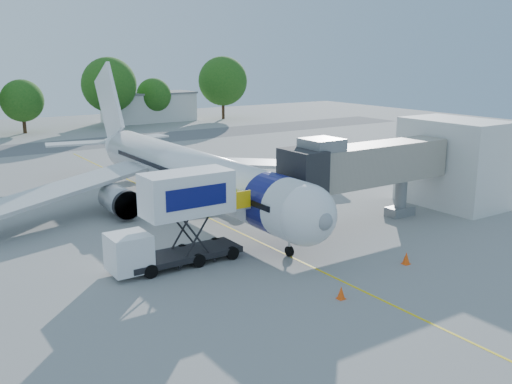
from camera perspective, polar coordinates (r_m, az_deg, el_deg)
ground at (r=42.80m, az=-4.36°, el=-2.78°), size 160.00×160.00×0.00m
guidance_line at (r=42.80m, az=-4.36°, el=-2.78°), size 0.15×70.00×0.01m
taxiway_strip at (r=81.26m, az=-19.21°, el=4.35°), size 120.00×10.00×0.01m
aircraft at (r=45.62m, az=-6.99°, el=2.00°), size 34.17×37.73×11.35m
jet_bridge at (r=40.98m, az=10.25°, el=2.55°), size 13.90×3.20×6.60m
terminal_stub at (r=48.93m, az=19.13°, el=2.79°), size 5.00×8.00×7.00m
catering_hiloader at (r=33.28m, az=-7.87°, el=-2.75°), size 8.50×2.44×5.50m
ground_tug at (r=29.89m, az=14.48°, el=-9.12°), size 3.61×2.02×1.40m
safety_cone_a at (r=34.94m, az=14.79°, el=-6.43°), size 0.47×0.47×0.74m
safety_cone_b at (r=29.56m, az=8.51°, el=-9.94°), size 0.43×0.43×0.68m
outbuilding_right at (r=106.89m, az=-10.64°, el=8.37°), size 16.40×7.40×5.30m
tree_d at (r=96.05m, az=-22.35°, el=8.44°), size 6.52×6.52×8.31m
tree_e at (r=99.67m, az=-14.47°, el=10.34°), size 9.12×9.12×11.62m
tree_f at (r=105.05m, az=-10.19°, el=9.47°), size 6.20×6.20×7.91m
tree_g at (r=109.25m, az=-3.34°, el=11.02°), size 9.17×9.17×11.69m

